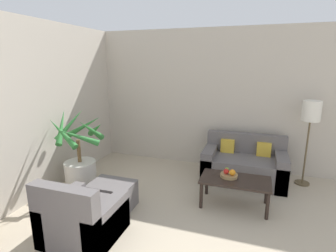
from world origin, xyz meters
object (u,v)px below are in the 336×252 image
(coffee_table, at_px, (235,183))
(apple_red, at_px, (226,171))
(sofa_loveseat, at_px, (244,165))
(potted_palm, at_px, (80,163))
(floor_lamp, at_px, (311,116))
(apple_green, at_px, (227,170))
(orange_fruit, at_px, (232,172))
(fruit_bowl, at_px, (229,175))
(ottoman, at_px, (112,195))
(armchair, at_px, (82,219))

(coffee_table, relative_size, apple_red, 12.34)
(sofa_loveseat, bearing_deg, potted_palm, -154.88)
(potted_palm, height_order, floor_lamp, floor_lamp)
(floor_lamp, height_order, apple_green, floor_lamp)
(floor_lamp, distance_m, orange_fruit, 1.72)
(potted_palm, height_order, sofa_loveseat, potted_palm)
(coffee_table, height_order, orange_fruit, orange_fruit)
(floor_lamp, height_order, orange_fruit, floor_lamp)
(apple_red, bearing_deg, apple_green, 89.02)
(potted_palm, height_order, fruit_bowl, potted_palm)
(sofa_loveseat, height_order, floor_lamp, floor_lamp)
(floor_lamp, height_order, fruit_bowl, floor_lamp)
(potted_palm, distance_m, ottoman, 0.91)
(coffee_table, bearing_deg, armchair, -140.73)
(sofa_loveseat, relative_size, armchair, 1.74)
(orange_fruit, bearing_deg, ottoman, -159.29)
(fruit_bowl, xyz_separation_m, armchair, (-1.55, -1.39, -0.18))
(potted_palm, distance_m, coffee_table, 2.49)
(floor_lamp, xyz_separation_m, fruit_bowl, (-1.16, -1.07, -0.77))
(sofa_loveseat, height_order, orange_fruit, sofa_loveseat)
(floor_lamp, xyz_separation_m, apple_red, (-1.20, -1.08, -0.70))
(floor_lamp, height_order, armchair, floor_lamp)
(sofa_loveseat, xyz_separation_m, armchair, (-1.72, -2.29, -0.02))
(orange_fruit, bearing_deg, apple_red, 164.01)
(floor_lamp, bearing_deg, orange_fruit, -135.19)
(apple_green, bearing_deg, ottoman, -154.66)
(orange_fruit, bearing_deg, potted_palm, -173.87)
(apple_green, xyz_separation_m, ottoman, (-1.54, -0.73, -0.31))
(armchair, bearing_deg, apple_red, 42.51)
(orange_fruit, xyz_separation_m, armchair, (-1.60, -1.36, -0.25))
(orange_fruit, bearing_deg, apple_green, 128.40)
(floor_lamp, relative_size, ottoman, 2.34)
(coffee_table, xyz_separation_m, orange_fruit, (-0.05, 0.01, 0.15))
(coffee_table, height_order, apple_red, apple_red)
(floor_lamp, bearing_deg, fruit_bowl, -137.48)
(potted_palm, bearing_deg, fruit_bowl, 7.19)
(apple_green, relative_size, ottoman, 0.11)
(potted_palm, height_order, armchair, potted_palm)
(apple_green, bearing_deg, fruit_bowl, -61.73)
(ottoman, bearing_deg, apple_red, 22.66)
(floor_lamp, bearing_deg, ottoman, -147.88)
(sofa_loveseat, xyz_separation_m, fruit_bowl, (-0.17, -0.90, 0.16))
(potted_palm, relative_size, orange_fruit, 14.68)
(apple_red, bearing_deg, orange_fruit, -15.99)
(floor_lamp, relative_size, apple_red, 18.23)
(floor_lamp, relative_size, coffee_table, 1.48)
(sofa_loveseat, distance_m, apple_red, 0.96)
(sofa_loveseat, height_order, ottoman, sofa_loveseat)
(coffee_table, bearing_deg, ottoman, -160.12)
(apple_green, height_order, armchair, armchair)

